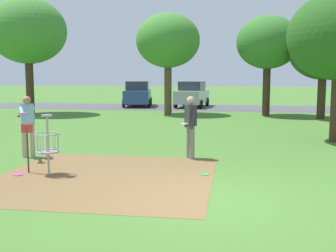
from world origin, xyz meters
TOP-DOWN VIEW (x-y plane):
  - ground_plane at (0.00, 0.00)m, footprint 160.00×160.00m
  - dirt_tee_pad at (-2.43, 1.40)m, footprint 4.84×4.89m
  - disc_golf_basket at (-3.82, 1.44)m, footprint 0.98×0.58m
  - player_foreground_watching at (-5.21, 3.28)m, footprint 0.54×1.15m
  - player_throwing at (-0.73, 3.80)m, footprint 0.45×0.49m
  - frisbee_by_tee at (-0.21, 1.95)m, footprint 0.20×0.20m
  - frisbee_mid_grass at (-4.44, 1.27)m, footprint 0.21×0.21m
  - tree_near_right at (-3.36, 16.62)m, footprint 3.68×3.68m
  - tree_mid_left at (-11.41, 15.53)m, footprint 4.47×4.47m
  - tree_mid_center at (2.25, 16.67)m, footprint 3.47×3.47m
  - tree_mid_right at (4.98, 15.35)m, footprint 3.52×3.52m
  - parking_lot_strip at (0.00, 21.90)m, footprint 36.00×6.00m
  - parked_car_leftmost at (-6.54, 22.49)m, footprint 2.46×4.43m
  - parked_car_center_left at (-2.52, 22.45)m, footprint 2.30×4.36m

SIDE VIEW (x-z plane):
  - ground_plane at x=0.00m, z-range 0.00..0.00m
  - parking_lot_strip at x=0.00m, z-range 0.00..0.01m
  - dirt_tee_pad at x=-2.43m, z-range 0.00..0.01m
  - frisbee_by_tee at x=-0.21m, z-range 0.00..0.02m
  - frisbee_mid_grass at x=-4.44m, z-range 0.00..0.02m
  - disc_golf_basket at x=-3.82m, z-range 0.06..1.45m
  - parked_car_leftmost at x=-6.54m, z-range 0.00..1.84m
  - parked_car_center_left at x=-2.52m, z-range 0.00..1.84m
  - player_throwing at x=-0.73m, z-range 0.11..1.82m
  - player_foreground_watching at x=-5.21m, z-range 0.13..1.84m
  - tree_mid_right at x=4.98m, z-range 1.00..6.03m
  - tree_mid_center at x=2.25m, z-range 1.27..6.85m
  - tree_near_right at x=-3.36m, z-range 1.32..7.15m
  - tree_mid_left at x=-11.41m, z-range 1.44..8.17m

